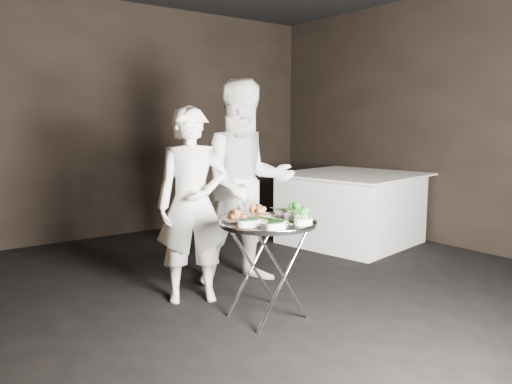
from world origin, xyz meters
TOP-DOWN VIEW (x-y plane):
  - floor at (0.00, 0.00)m, footprint 6.00×7.00m
  - wall_back at (0.00, 3.52)m, footprint 6.00×0.05m
  - wall_right at (3.02, 0.00)m, footprint 0.05×7.00m
  - tray_stand at (-0.15, 0.07)m, footprint 0.50×0.42m
  - serving_tray at (-0.15, 0.07)m, footprint 0.73×0.73m
  - potato_plate_a at (-0.33, 0.23)m, footprint 0.20×0.20m
  - potato_plate_b at (-0.10, 0.27)m, footprint 0.21×0.21m
  - greens_bowl at (0.09, 0.20)m, footprint 0.12×0.12m
  - asparagus_plate_a at (-0.16, 0.08)m, footprint 0.21×0.16m
  - asparagus_plate_b at (-0.18, -0.07)m, footprint 0.20×0.12m
  - spinach_bowl_a at (-0.37, 0.01)m, footprint 0.20×0.16m
  - spinach_bowl_b at (-0.28, -0.17)m, footprint 0.20×0.16m
  - broccoli_bowl_a at (0.06, 0.03)m, footprint 0.19×0.15m
  - broccoli_bowl_b at (-0.01, -0.16)m, footprint 0.20×0.17m
  - serving_utensils at (-0.13, 0.14)m, footprint 0.58×0.44m
  - waiter_left at (-0.40, 0.76)m, footprint 0.69×0.59m
  - waiter_right at (0.22, 0.87)m, footprint 1.09×0.96m
  - dining_table at (2.14, 1.36)m, footprint 1.51×1.51m

SIDE VIEW (x-z plane):
  - floor at x=0.00m, z-range -0.05..0.00m
  - tray_stand at x=-0.15m, z-range 0.04..0.77m
  - dining_table at x=2.14m, z-range 0.00..0.86m
  - serving_tray at x=-0.15m, z-range 0.72..0.76m
  - asparagus_plate_a at x=-0.16m, z-range 0.74..0.78m
  - asparagus_plate_b at x=-0.18m, z-range 0.74..0.78m
  - potato_plate_a at x=-0.33m, z-range 0.74..0.81m
  - broccoli_bowl_b at x=-0.01m, z-range 0.74..0.81m
  - greens_bowl at x=0.09m, z-range 0.74..0.81m
  - broccoli_bowl_a at x=0.06m, z-range 0.74..0.82m
  - spinach_bowl_a at x=-0.37m, z-range 0.74..0.82m
  - potato_plate_b at x=-0.10m, z-range 0.74..0.82m
  - spinach_bowl_b at x=-0.28m, z-range 0.74..0.82m
  - serving_utensils at x=-0.13m, z-range 0.79..0.80m
  - waiter_left at x=-0.40m, z-range 0.00..1.61m
  - waiter_right at x=0.22m, z-range 0.00..1.86m
  - wall_back at x=0.00m, z-range 0.00..3.00m
  - wall_right at x=3.02m, z-range 0.00..3.00m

